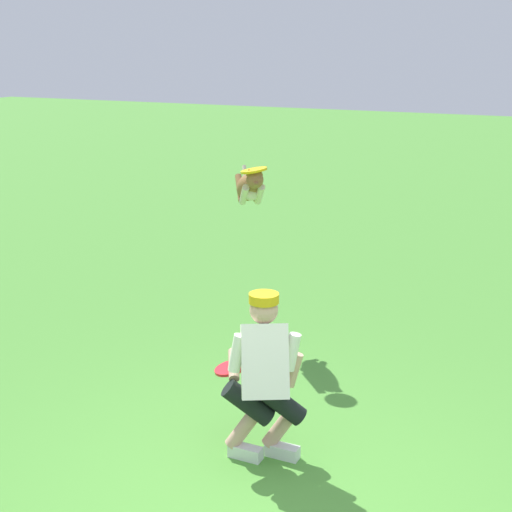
% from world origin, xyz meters
% --- Properties ---
extents(person, '(0.71, 0.53, 1.29)m').
position_xyz_m(person, '(0.27, -0.71, 0.70)').
color(person, silver).
rests_on(person, ground_plane).
extents(dog, '(0.63, 0.89, 0.49)m').
position_xyz_m(dog, '(1.48, -2.94, 1.61)').
color(dog, olive).
extents(frisbee_flying, '(0.35, 0.35, 0.07)m').
position_xyz_m(frisbee_flying, '(1.31, -2.68, 1.84)').
color(frisbee_flying, yellow).
extents(frisbee_held, '(0.33, 0.33, 0.09)m').
position_xyz_m(frisbee_held, '(0.63, -0.86, 0.61)').
color(frisbee_held, red).
rests_on(frisbee_held, person).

